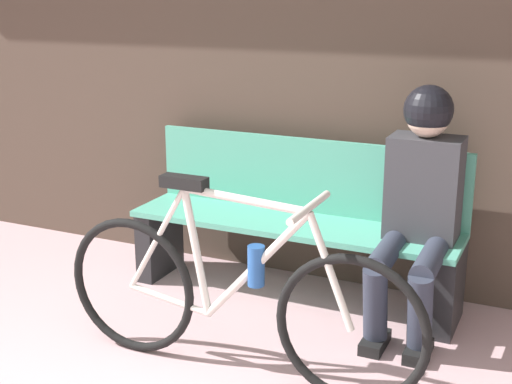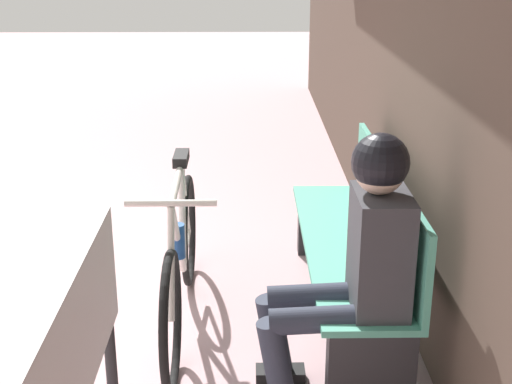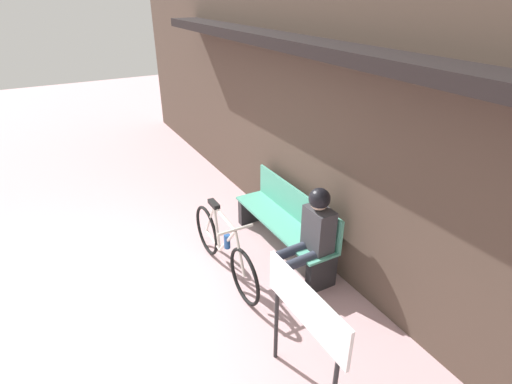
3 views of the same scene
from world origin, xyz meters
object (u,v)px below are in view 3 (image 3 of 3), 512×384
Objects in this scene: park_bench_near at (286,223)px; bicycle at (224,249)px; person_seated at (311,232)px; signboard at (305,314)px.

bicycle is (0.07, -0.89, -0.03)m from park_bench_near.
person_seated reaches higher than signboard.
signboard reaches higher than bicycle.
signboard is at bearing -29.17° from park_bench_near.
park_bench_near is 1.48× the size of person_seated.
park_bench_near is at bearing 170.27° from person_seated.
park_bench_near is 0.72m from person_seated.
person_seated is 1.42m from signboard.
person_seated is 1.05× the size of signboard.
park_bench_near is 2.07m from signboard.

